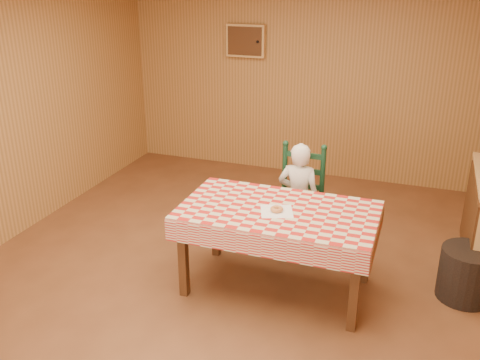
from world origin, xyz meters
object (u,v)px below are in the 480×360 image
seated_child (298,198)px  ladder_chair (300,202)px  dining_table (278,218)px  storage_bin (466,274)px

seated_child → ladder_chair: bearing=-90.0°
seated_child → dining_table: bearing=90.0°
ladder_chair → seated_child: size_ratio=0.96×
dining_table → seated_child: (-0.00, 0.73, -0.13)m
storage_bin → dining_table: bearing=-165.6°
ladder_chair → dining_table: bearing=-90.0°
dining_table → storage_bin: bearing=14.4°
ladder_chair → storage_bin: ladder_chair is taller
ladder_chair → seated_child: 0.08m
seated_child → storage_bin: size_ratio=2.45×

